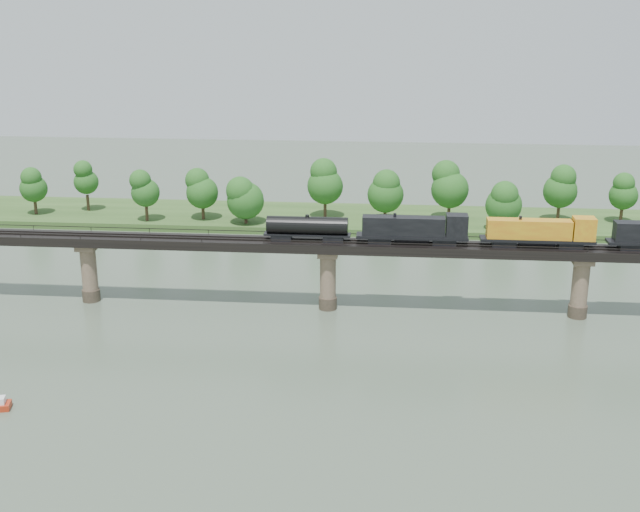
{
  "coord_description": "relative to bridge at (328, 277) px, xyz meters",
  "views": [
    {
      "loc": [
        10.14,
        -92.61,
        47.53
      ],
      "look_at": [
        -1.29,
        30.0,
        9.0
      ],
      "focal_mm": 45.0,
      "sensor_mm": 36.0,
      "label": 1
    }
  ],
  "objects": [
    {
      "name": "ground",
      "position": [
        0.0,
        -30.0,
        -5.46
      ],
      "size": [
        400.0,
        400.0,
        0.0
      ],
      "primitive_type": "plane",
      "color": "#3C4C3B",
      "rests_on": "ground"
    },
    {
      "name": "freight_train",
      "position": [
        26.43,
        -0.0,
        8.38
      ],
      "size": [
        71.19,
        2.77,
        4.9
      ],
      "color": "black",
      "rests_on": "bridge"
    },
    {
      "name": "bridge_superstructure",
      "position": [
        0.0,
        0.0,
        6.33
      ],
      "size": [
        220.0,
        4.9,
        0.75
      ],
      "color": "black",
      "rests_on": "bridge"
    },
    {
      "name": "bridge",
      "position": [
        0.0,
        0.0,
        0.0
      ],
      "size": [
        236.0,
        30.0,
        11.5
      ],
      "color": "#473A2D",
      "rests_on": "ground"
    },
    {
      "name": "far_treeline",
      "position": [
        -8.21,
        50.52,
        3.37
      ],
      "size": [
        289.06,
        17.54,
        13.6
      ],
      "color": "#382619",
      "rests_on": "far_bank"
    },
    {
      "name": "far_bank",
      "position": [
        0.0,
        55.0,
        -4.66
      ],
      "size": [
        300.0,
        24.0,
        1.6
      ],
      "primitive_type": "cube",
      "color": "#2D4C1E",
      "rests_on": "ground"
    }
  ]
}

